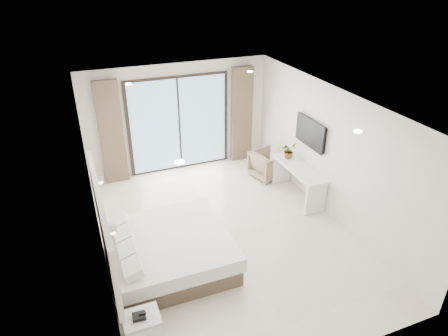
# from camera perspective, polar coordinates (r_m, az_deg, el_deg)

# --- Properties ---
(ground) EXTENTS (6.20, 6.20, 0.00)m
(ground) POSITION_cam_1_polar(r_m,az_deg,el_deg) (8.02, 0.11, -9.31)
(ground) COLOR beige
(ground) RESTS_ON ground
(room_shell) EXTENTS (4.62, 6.22, 2.72)m
(room_shell) POSITION_cam_1_polar(r_m,az_deg,el_deg) (7.72, -3.20, 2.77)
(room_shell) COLOR silver
(room_shell) RESTS_ON ground
(bed) EXTENTS (2.09, 1.99, 0.72)m
(bed) POSITION_cam_1_polar(r_m,az_deg,el_deg) (7.18, -8.01, -11.70)
(bed) COLOR brown
(bed) RESTS_ON ground
(nightstand) EXTENTS (0.51, 0.42, 0.46)m
(nightstand) POSITION_cam_1_polar(r_m,az_deg,el_deg) (6.14, -11.56, -21.54)
(nightstand) COLOR silver
(nightstand) RESTS_ON ground
(phone) EXTENTS (0.19, 0.15, 0.06)m
(phone) POSITION_cam_1_polar(r_m,az_deg,el_deg) (5.94, -12.06, -20.02)
(phone) COLOR black
(phone) RESTS_ON nightstand
(console_desk) EXTENTS (0.51, 1.62, 0.77)m
(console_desk) POSITION_cam_1_polar(r_m,az_deg,el_deg) (9.03, 10.60, -0.99)
(console_desk) COLOR silver
(console_desk) RESTS_ON ground
(plant) EXTENTS (0.46, 0.47, 0.29)m
(plant) POSITION_cam_1_polar(r_m,az_deg,el_deg) (9.25, 9.23, 2.28)
(plant) COLOR #33662D
(plant) RESTS_ON console_desk
(armchair) EXTENTS (0.83, 0.86, 0.74)m
(armchair) POSITION_cam_1_polar(r_m,az_deg,el_deg) (9.87, 6.28, 0.68)
(armchair) COLOR #998A64
(armchair) RESTS_ON ground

